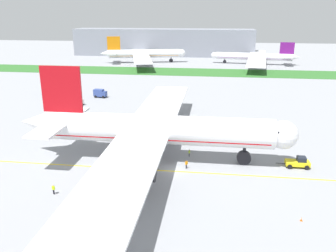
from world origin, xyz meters
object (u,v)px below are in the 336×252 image
(ground_crew_wingwalker_starboard, at_px, (53,188))
(service_truck_catering_van, at_px, (100,93))
(traffic_cone_near_nose, at_px, (301,219))
(service_truck_baggage_loader, at_px, (76,100))
(pushback_tug, at_px, (298,162))
(parked_airliner_far_left, at_px, (143,54))
(parked_airliner_far_centre, at_px, (255,57))
(ground_crew_wingwalker_port, at_px, (189,152))
(airliner_foreground, at_px, (153,130))
(ground_crew_marshaller_front, at_px, (186,163))
(service_truck_fuel_bowser, at_px, (49,90))

(ground_crew_wingwalker_starboard, xyz_separation_m, service_truck_catering_van, (-14.20, 68.05, 0.50))
(traffic_cone_near_nose, bearing_deg, service_truck_baggage_loader, 134.17)
(pushback_tug, bearing_deg, traffic_cone_near_nose, -100.47)
(service_truck_catering_van, relative_size, parked_airliner_far_left, 0.06)
(service_truck_catering_van, xyz_separation_m, parked_airliner_far_centre, (63.09, 91.80, 2.81))
(ground_crew_wingwalker_port, height_order, parked_airliner_far_left, parked_airliner_far_left)
(traffic_cone_near_nose, bearing_deg, airliner_foreground, 142.83)
(pushback_tug, relative_size, ground_crew_marshaller_front, 3.60)
(pushback_tug, distance_m, parked_airliner_far_left, 153.52)
(traffic_cone_near_nose, xyz_separation_m, service_truck_baggage_loader, (-57.94, 59.64, 1.21))
(pushback_tug, height_order, parked_airliner_far_left, parked_airliner_far_left)
(traffic_cone_near_nose, height_order, parked_airliner_far_centre, parked_airliner_far_centre)
(airliner_foreground, bearing_deg, parked_airliner_far_centre, 76.32)
(airliner_foreground, height_order, pushback_tug, airliner_foreground)
(pushback_tug, xyz_separation_m, service_truck_baggage_loader, (-61.48, 40.49, 0.49))
(pushback_tug, relative_size, service_truck_catering_van, 1.34)
(ground_crew_wingwalker_starboard, bearing_deg, airliner_foreground, 49.71)
(service_truck_fuel_bowser, bearing_deg, service_truck_baggage_loader, -40.46)
(ground_crew_wingwalker_starboard, bearing_deg, ground_crew_wingwalker_port, 41.60)
(service_truck_catering_van, bearing_deg, ground_crew_marshaller_front, -57.32)
(ground_crew_wingwalker_port, bearing_deg, parked_airliner_far_centre, 78.91)
(traffic_cone_near_nose, relative_size, parked_airliner_far_left, 0.01)
(airliner_foreground, xyz_separation_m, service_truck_fuel_bowser, (-48.56, 54.03, -4.90))
(ground_crew_marshaller_front, xyz_separation_m, service_truck_baggage_loader, (-39.82, 44.06, 0.42))
(service_truck_fuel_bowser, distance_m, service_truck_catering_van, 20.51)
(parked_airliner_far_left, bearing_deg, service_truck_baggage_loader, -90.99)
(pushback_tug, relative_size, parked_airliner_far_left, 0.08)
(ground_crew_wingwalker_port, height_order, parked_airliner_far_centre, parked_airliner_far_centre)
(ground_crew_marshaller_front, bearing_deg, parked_airliner_far_left, 104.72)
(airliner_foreground, height_order, traffic_cone_near_nose, airliner_foreground)
(service_truck_fuel_bowser, bearing_deg, parked_airliner_far_left, 78.57)
(ground_crew_wingwalker_port, distance_m, ground_crew_marshaller_front, 5.95)
(service_truck_catering_van, distance_m, parked_airliner_far_left, 89.93)
(service_truck_baggage_loader, xyz_separation_m, parked_airliner_far_centre, (67.56, 102.85, 2.88))
(ground_crew_marshaller_front, relative_size, service_truck_fuel_bowser, 0.36)
(service_truck_fuel_bowser, bearing_deg, ground_crew_marshaller_front, -45.96)
(airliner_foreground, xyz_separation_m, parked_airliner_far_centre, (34.89, 143.33, -2.05))
(ground_crew_wingwalker_starboard, bearing_deg, service_truck_catering_van, 101.79)
(ground_crew_marshaller_front, relative_size, parked_airliner_far_left, 0.02)
(pushback_tug, distance_m, parked_airliner_far_centre, 143.51)
(ground_crew_marshaller_front, relative_size, traffic_cone_near_nose, 3.05)
(ground_crew_marshaller_front, height_order, service_truck_baggage_loader, service_truck_baggage_loader)
(ground_crew_marshaller_front, xyz_separation_m, ground_crew_wingwalker_starboard, (-21.16, -12.94, -0.01))
(service_truck_baggage_loader, bearing_deg, traffic_cone_near_nose, -45.83)
(traffic_cone_near_nose, relative_size, service_truck_baggage_loader, 0.11)
(airliner_foreground, bearing_deg, ground_crew_wingwalker_starboard, -130.29)
(service_truck_baggage_loader, xyz_separation_m, parked_airliner_far_left, (1.75, 100.87, 3.77))
(ground_crew_wingwalker_port, distance_m, service_truck_fuel_bowser, 76.07)
(service_truck_fuel_bowser, relative_size, parked_airliner_far_centre, 0.06)
(ground_crew_wingwalker_port, distance_m, service_truck_catering_van, 60.63)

